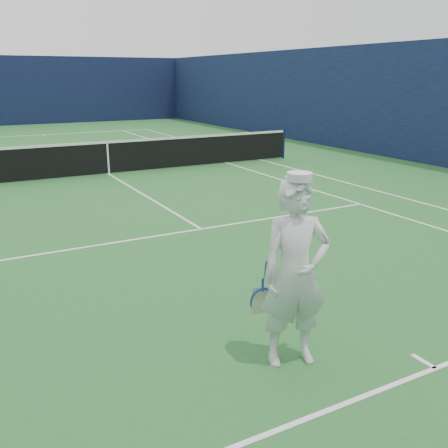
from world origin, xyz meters
name	(u,v)px	position (x,y,z in m)	size (l,w,h in m)	color
ground	(109,174)	(0.00, 0.00, 0.00)	(80.00, 80.00, 0.00)	#26652B
court_markings	(109,174)	(0.00, 0.00, 0.00)	(11.03, 23.83, 0.01)	white
windscreen_fence	(105,107)	(0.00, 0.00, 2.00)	(20.12, 36.12, 4.00)	black
tennis_net	(108,156)	(0.00, 0.00, 0.55)	(12.88, 0.09, 1.07)	#141E4C
tennis_player	(295,274)	(-1.20, -11.04, 0.98)	(0.81, 0.67, 2.01)	white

